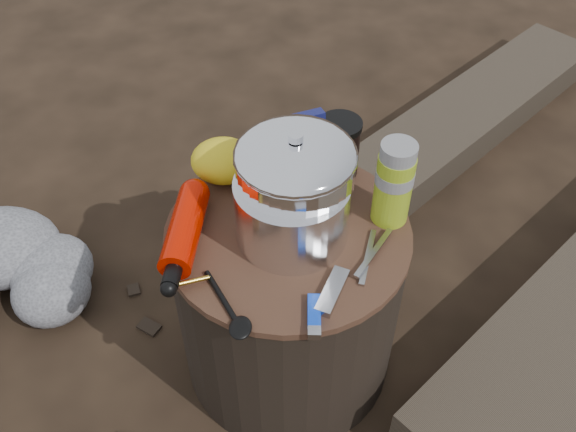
{
  "coord_description": "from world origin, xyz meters",
  "views": [
    {
      "loc": [
        0.03,
        -0.86,
        1.36
      ],
      "look_at": [
        0.0,
        0.0,
        0.48
      ],
      "focal_mm": 40.48,
      "sensor_mm": 36.0,
      "label": 1
    }
  ],
  "objects_px": {
    "stump": "(288,299)",
    "camping_pot": "(295,186)",
    "fuel_bottle": "(185,229)",
    "thermos": "(394,183)",
    "travel_mug": "(339,148)"
  },
  "relations": [
    {
      "from": "camping_pot",
      "to": "fuel_bottle",
      "type": "height_order",
      "value": "camping_pot"
    },
    {
      "from": "stump",
      "to": "camping_pot",
      "type": "xyz_separation_m",
      "value": [
        0.01,
        0.01,
        0.33
      ]
    },
    {
      "from": "fuel_bottle",
      "to": "thermos",
      "type": "xyz_separation_m",
      "value": [
        0.39,
        0.08,
        0.06
      ]
    },
    {
      "from": "stump",
      "to": "travel_mug",
      "type": "xyz_separation_m",
      "value": [
        0.1,
        0.18,
        0.28
      ]
    },
    {
      "from": "camping_pot",
      "to": "travel_mug",
      "type": "xyz_separation_m",
      "value": [
        0.09,
        0.16,
        -0.04
      ]
    },
    {
      "from": "fuel_bottle",
      "to": "camping_pot",
      "type": "bearing_deg",
      "value": 15.43
    },
    {
      "from": "travel_mug",
      "to": "camping_pot",
      "type": "bearing_deg",
      "value": -117.4
    },
    {
      "from": "fuel_bottle",
      "to": "thermos",
      "type": "distance_m",
      "value": 0.4
    },
    {
      "from": "thermos",
      "to": "travel_mug",
      "type": "height_order",
      "value": "thermos"
    },
    {
      "from": "camping_pot",
      "to": "travel_mug",
      "type": "distance_m",
      "value": 0.19
    },
    {
      "from": "camping_pot",
      "to": "fuel_bottle",
      "type": "bearing_deg",
      "value": -167.51
    },
    {
      "from": "stump",
      "to": "thermos",
      "type": "relative_size",
      "value": 2.66
    },
    {
      "from": "travel_mug",
      "to": "stump",
      "type": "bearing_deg",
      "value": -118.93
    },
    {
      "from": "stump",
      "to": "travel_mug",
      "type": "distance_m",
      "value": 0.35
    },
    {
      "from": "thermos",
      "to": "travel_mug",
      "type": "distance_m",
      "value": 0.17
    }
  ]
}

